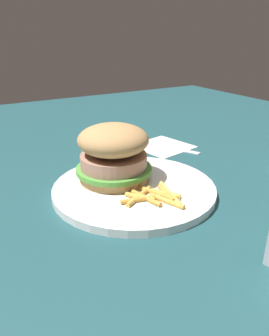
% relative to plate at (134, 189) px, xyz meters
% --- Properties ---
extents(ground_plane, '(1.60, 1.60, 0.00)m').
position_rel_plate_xyz_m(ground_plane, '(-0.02, 0.00, -0.01)').
color(ground_plane, '#1E474C').
extents(plate, '(0.26, 0.26, 0.01)m').
position_rel_plate_xyz_m(plate, '(0.00, 0.00, 0.00)').
color(plate, white).
rests_on(plate, ground_plane).
extents(sandwich, '(0.12, 0.12, 0.09)m').
position_rel_plate_xyz_m(sandwich, '(-0.01, 0.04, 0.05)').
color(sandwich, tan).
rests_on(sandwich, plate).
extents(fries_pile, '(0.09, 0.09, 0.01)m').
position_rel_plate_xyz_m(fries_pile, '(0.01, -0.05, 0.01)').
color(fries_pile, gold).
rests_on(fries_pile, plate).
extents(napkin, '(0.13, 0.13, 0.00)m').
position_rel_plate_xyz_m(napkin, '(0.17, 0.16, -0.01)').
color(napkin, white).
rests_on(napkin, ground_plane).
extents(fork, '(0.09, 0.16, 0.00)m').
position_rel_plate_xyz_m(fork, '(0.17, 0.16, -0.00)').
color(fork, silver).
rests_on(fork, napkin).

